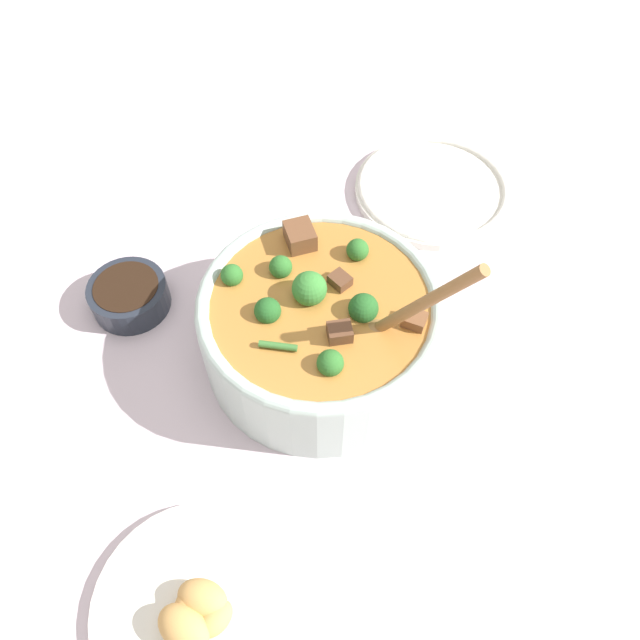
# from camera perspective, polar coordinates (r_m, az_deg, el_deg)

# --- Properties ---
(ground_plane) EXTENTS (4.00, 4.00, 0.00)m
(ground_plane) POSITION_cam_1_polar(r_m,az_deg,el_deg) (0.73, -0.00, -3.04)
(ground_plane) COLOR silver
(stew_bowl) EXTENTS (0.27, 0.26, 0.23)m
(stew_bowl) POSITION_cam_1_polar(r_m,az_deg,el_deg) (0.68, 0.01, -0.32)
(stew_bowl) COLOR #B2C6BC
(stew_bowl) RESTS_ON ground_plane
(condiment_bowl) EXTENTS (0.09, 0.09, 0.04)m
(condiment_bowl) POSITION_cam_1_polar(r_m,az_deg,el_deg) (0.79, -17.07, 2.24)
(condiment_bowl) COLOR #232833
(condiment_bowl) RESTS_ON ground_plane
(empty_plate) EXTENTS (0.22, 0.22, 0.02)m
(empty_plate) POSITION_cam_1_polar(r_m,az_deg,el_deg) (0.91, 10.29, 11.71)
(empty_plate) COLOR silver
(empty_plate) RESTS_ON ground_plane
(food_plate) EXTENTS (0.19, 0.19, 0.04)m
(food_plate) POSITION_cam_1_polar(r_m,az_deg,el_deg) (0.63, -11.31, -24.37)
(food_plate) COLOR silver
(food_plate) RESTS_ON ground_plane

